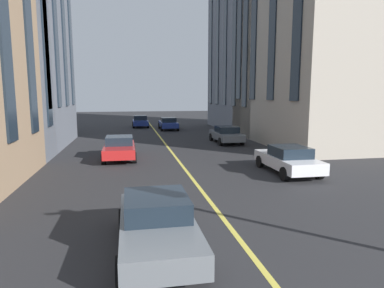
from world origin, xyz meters
TOP-DOWN VIEW (x-y plane):
  - lane_centre_line at (20.00, 0.00)m, footprint 80.00×0.16m
  - car_blue_parked_a at (37.48, -1.54)m, footprint 4.40×1.95m
  - car_blue_mid at (41.03, 1.41)m, footprint 3.90×1.89m
  - car_red_parked_b at (20.75, 3.43)m, footprint 4.40×1.95m
  - car_grey_trailing at (26.13, -4.90)m, footprint 4.40×1.95m
  - car_grey_far at (8.10, 2.23)m, footprint 4.40×1.95m
  - car_white_near at (15.32, -4.90)m, footprint 4.40×1.95m
  - building_right_near at (35.58, -12.86)m, footprint 15.82×10.84m

SIDE VIEW (x-z plane):
  - lane_centre_line at x=20.00m, z-range 0.00..0.01m
  - car_blue_mid at x=41.03m, z-range 0.00..1.40m
  - car_blue_parked_a at x=37.48m, z-range 0.02..1.39m
  - car_red_parked_b at x=20.75m, z-range 0.02..1.39m
  - car_grey_trailing at x=26.13m, z-range 0.02..1.39m
  - car_grey_far at x=8.10m, z-range 0.02..1.39m
  - car_white_near at x=15.32m, z-range 0.02..1.39m
  - building_right_near at x=35.58m, z-range 0.00..19.96m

